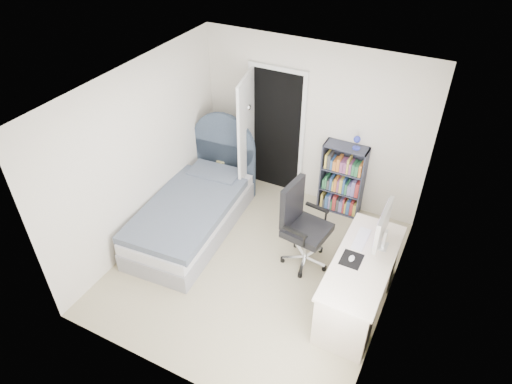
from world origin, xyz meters
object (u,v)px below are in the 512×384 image
at_px(nightstand, 225,170).
at_px(desk, 360,281).
at_px(bed, 195,210).
at_px(office_chair, 301,221).
at_px(floor_lamp, 247,156).
at_px(bookcase, 343,182).

bearing_deg(nightstand, desk, -27.59).
height_order(bed, desk, bed).
distance_m(desk, office_chair, 1.05).
relative_size(bed, desk, 1.46).
xyz_separation_m(bed, office_chair, (1.60, 0.08, 0.35)).
bearing_deg(bed, desk, -7.62).
height_order(nightstand, floor_lamp, floor_lamp).
bearing_deg(desk, bookcase, 114.87).
bearing_deg(bookcase, desk, -65.13).
xyz_separation_m(desk, office_chair, (-0.93, 0.42, 0.24)).
distance_m(nightstand, floor_lamp, 0.45).
xyz_separation_m(bookcase, desk, (0.78, -1.69, -0.09)).
height_order(floor_lamp, office_chair, floor_lamp).
relative_size(bed, bookcase, 1.72).
relative_size(floor_lamp, desk, 0.97).
distance_m(bed, desk, 2.56).
bearing_deg(desk, floor_lamp, 146.57).
bearing_deg(desk, nightstand, 152.41).
relative_size(bed, nightstand, 4.22).
relative_size(bookcase, desk, 0.85).
bearing_deg(floor_lamp, office_chair, -38.89).
xyz_separation_m(bed, bookcase, (1.75, 1.35, 0.20)).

